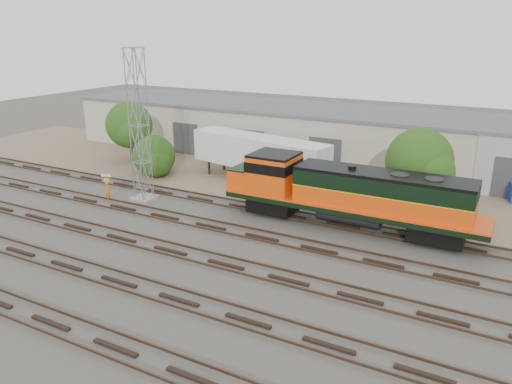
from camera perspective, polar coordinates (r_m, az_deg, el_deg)
The scene contains 12 objects.
ground at distance 33.56m, azimuth -6.62°, elevation -4.89°, with size 140.00×140.00×0.00m, color #47423A.
dirt_strip at distance 45.89m, azimuth 4.09°, elevation 1.59°, with size 80.00×16.00×0.02m, color #726047.
tracks at distance 31.35m, azimuth -9.76°, elevation -6.61°, with size 80.00×20.40×0.28m.
warehouse at distance 52.41m, azimuth 7.84°, elevation 6.54°, with size 58.40×10.40×5.30m.
locomotive at distance 34.36m, azimuth 10.25°, elevation -0.11°, with size 17.97×3.15×4.32m.
signal_tower at distance 39.77m, azimuth -13.20°, elevation 7.04°, with size 1.73×1.73×11.75m.
sign_post at distance 41.42m, azimuth -16.70°, elevation 1.16°, with size 0.86×0.25×2.15m.
worker at distance 41.24m, azimuth -16.55°, elevation 0.08°, with size 0.58×0.38×1.60m, color orange.
semi_trailer at distance 43.73m, azimuth 0.67°, elevation 4.32°, with size 13.72×5.17×4.14m.
tree_west at distance 52.27m, azimuth -14.22°, elevation 7.26°, with size 4.92×4.69×6.14m.
tree_mid at distance 47.51m, azimuth -11.50°, elevation 3.88°, with size 4.14×3.95×3.95m.
tree_east at distance 37.44m, azimuth 18.45°, elevation 3.08°, with size 5.00×4.76×6.43m.
Camera 1 is at (17.95, -25.16, 13.09)m, focal length 35.00 mm.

